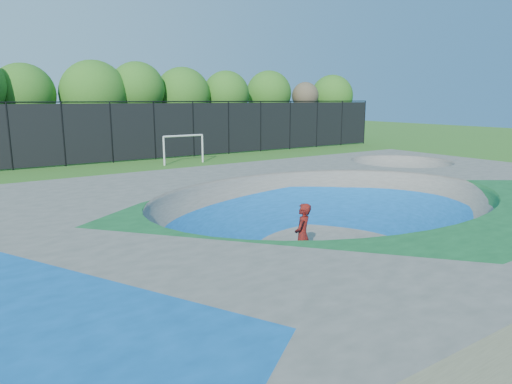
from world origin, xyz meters
TOP-DOWN VIEW (x-y plane):
  - ground at (0.00, 0.00)m, footprint 120.00×120.00m
  - skate_deck at (0.00, 0.00)m, footprint 22.00×14.00m
  - skater at (-1.96, -1.11)m, footprint 0.73×0.66m
  - skateboard at (-1.96, -1.11)m, footprint 0.80×0.53m
  - soccer_goal at (3.71, 17.85)m, footprint 2.87×0.12m
  - fence at (0.00, 21.00)m, footprint 48.09×0.09m
  - treeline at (-3.27, 26.19)m, footprint 53.29×6.76m

SIDE VIEW (x-z plane):
  - ground at x=0.00m, z-range 0.00..0.00m
  - skateboard at x=-1.96m, z-range 0.00..0.05m
  - skate_deck at x=0.00m, z-range 0.00..1.50m
  - skater at x=-1.96m, z-range 0.00..1.66m
  - soccer_goal at x=3.71m, z-range 0.36..2.26m
  - fence at x=0.00m, z-range 0.08..4.12m
  - treeline at x=-3.27m, z-range 0.87..8.65m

